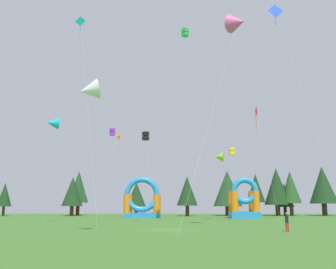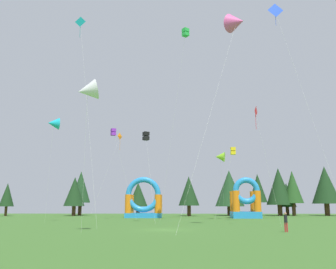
{
  "view_description": "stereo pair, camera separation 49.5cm",
  "coord_description": "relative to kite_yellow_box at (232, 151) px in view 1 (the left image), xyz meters",
  "views": [
    {
      "loc": [
        0.71,
        -36.02,
        2.38
      ],
      "look_at": [
        0.0,
        8.77,
        10.77
      ],
      "focal_mm": 39.8,
      "sensor_mm": 36.0,
      "label": 1
    },
    {
      "loc": [
        1.21,
        -36.01,
        2.38
      ],
      "look_at": [
        0.0,
        8.77,
        10.77
      ],
      "focal_mm": 39.8,
      "sensor_mm": 36.0,
      "label": 2
    }
  ],
  "objects": [
    {
      "name": "kite_black_box",
      "position": [
        -12.91,
        -9.91,
        0.64
      ],
      "size": [
        1.93,
        2.84,
        11.8
      ],
      "color": "black",
      "rests_on": "ground_plane"
    },
    {
      "name": "tree_row_5",
      "position": [
        2.19,
        21.74,
        -4.92
      ],
      "size": [
        6.11,
        6.11,
        9.51
      ],
      "color": "#4C331E",
      "rests_on": "ground_plane"
    },
    {
      "name": "tree_row_9",
      "position": [
        15.27,
        20.87,
        -4.72
      ],
      "size": [
        4.17,
        4.17,
        9.29
      ],
      "color": "#4C331E",
      "rests_on": "ground_plane"
    },
    {
      "name": "tree_row_6",
      "position": [
        7.97,
        20.59,
        -4.97
      ],
      "size": [
        3.69,
        3.69,
        8.65
      ],
      "color": "#4C331E",
      "rests_on": "ground_plane"
    },
    {
      "name": "tree_row_0",
      "position": [
        -43.71,
        17.9,
        -6.36
      ],
      "size": [
        2.91,
        2.91,
        6.64
      ],
      "color": "#4C331E",
      "rests_on": "ground_plane"
    },
    {
      "name": "ground_plane",
      "position": [
        -9.89,
        -22.27,
        -10.59
      ],
      "size": [
        120.0,
        120.0,
        0.0
      ],
      "primitive_type": "plane",
      "color": "#3D6B28"
    },
    {
      "name": "kite_green_box",
      "position": [
        -7.53,
        -8.95,
        15.7
      ],
      "size": [
        4.3,
        5.23,
        26.93
      ],
      "color": "green",
      "rests_on": "ground_plane"
    },
    {
      "name": "kite_red_diamond",
      "position": [
        -0.16,
        -18.2,
        1.65
      ],
      "size": [
        2.75,
        1.34,
        12.83
      ],
      "color": "red",
      "rests_on": "ground_plane"
    },
    {
      "name": "kite_white_delta",
      "position": [
        -16.28,
        -28.34,
        1.22
      ],
      "size": [
        2.3,
        3.04,
        12.83
      ],
      "color": "white",
      "rests_on": "ground_plane"
    },
    {
      "name": "tree_row_1",
      "position": [
        -30.31,
        19.69,
        -5.65
      ],
      "size": [
        4.31,
        4.31,
        7.99
      ],
      "color": "#4C331E",
      "rests_on": "ground_plane"
    },
    {
      "name": "kite_pink_delta",
      "position": [
        -2.48,
        -21.9,
        10.56
      ],
      "size": [
        7.88,
        7.94,
        22.31
      ],
      "color": "#EA599E",
      "rests_on": "ground_plane"
    },
    {
      "name": "kite_lime_delta",
      "position": [
        -2.14,
        -0.73,
        -1.01
      ],
      "size": [
        1.91,
        4.72,
        10.4
      ],
      "color": "#8CD826",
      "rests_on": "ground_plane"
    },
    {
      "name": "tree_row_2",
      "position": [
        -29.95,
        23.04,
        -4.57
      ],
      "size": [
        4.3,
        4.3,
        9.47
      ],
      "color": "#4C331E",
      "rests_on": "ground_plane"
    },
    {
      "name": "kite_teal_diamond",
      "position": [
        -20.51,
        -16.24,
        13.37
      ],
      "size": [
        4.34,
        4.62,
        24.78
      ],
      "color": "#0C7F7A",
      "rests_on": "ground_plane"
    },
    {
      "name": "tree_row_7",
      "position": [
        12.56,
        21.41,
        -4.56
      ],
      "size": [
        5.36,
        5.36,
        9.93
      ],
      "color": "#4C331E",
      "rests_on": "ground_plane"
    },
    {
      "name": "kite_purple_box",
      "position": [
        -18.57,
        -2.55,
        2.62
      ],
      "size": [
        4.06,
        2.39,
        13.76
      ],
      "color": "purple",
      "rests_on": "ground_plane"
    },
    {
      "name": "kite_cyan_delta",
      "position": [
        -25.25,
        -10.31,
        2.36
      ],
      "size": [
        2.13,
        3.05,
        13.75
      ],
      "color": "#19B7CC",
      "rests_on": "ground_plane"
    },
    {
      "name": "tree_row_4",
      "position": [
        -6.5,
        18.33,
        -5.62
      ],
      "size": [
        4.23,
        4.23,
        7.96
      ],
      "color": "#4C331E",
      "rests_on": "ground_plane"
    },
    {
      "name": "tree_row_10",
      "position": [
        22.37,
        21.61,
        -4.26
      ],
      "size": [
        5.77,
        5.77,
        10.3
      ],
      "color": "#4C331E",
      "rests_on": "ground_plane"
    },
    {
      "name": "person_far_side",
      "position": [
        0.66,
        -24.9,
        -9.6
      ],
      "size": [
        0.38,
        0.38,
        1.67
      ],
      "rotation": [
        0.0,
        0.0,
        2.74
      ],
      "color": "#B21E26",
      "rests_on": "ground_plane"
    },
    {
      "name": "tree_row_3",
      "position": [
        -16.81,
        17.88,
        -6.32
      ],
      "size": [
        3.94,
        3.94,
        6.72
      ],
      "color": "#4C331E",
      "rests_on": "ground_plane"
    },
    {
      "name": "kite_orange_diamond",
      "position": [
        -18.89,
        6.2,
        3.39
      ],
      "size": [
        5.05,
        1.71,
        14.61
      ],
      "color": "orange",
      "rests_on": "ground_plane"
    },
    {
      "name": "kite_yellow_box",
      "position": [
        0.0,
        0.0,
        0.0
      ],
      "size": [
        3.53,
        0.76,
        11.18
      ],
      "color": "yellow",
      "rests_on": "ground_plane"
    },
    {
      "name": "tree_row_8",
      "position": [
        14.39,
        22.45,
        -6.34
      ],
      "size": [
        3.85,
        3.85,
        6.79
      ],
      "color": "#4C331E",
      "rests_on": "ground_plane"
    },
    {
      "name": "inflatable_yellow_castle",
      "position": [
        -14.82,
        8.61,
        -8.0
      ],
      "size": [
        6.4,
        4.25,
        7.11
      ],
      "color": "#268CD8",
      "rests_on": "ground_plane"
    },
    {
      "name": "kite_blue_diamond",
      "position": [
        3.42,
        -15.61,
        14.98
      ],
      "size": [
        5.56,
        4.74,
        26.41
      ],
      "color": "blue",
      "rests_on": "ground_plane"
    },
    {
      "name": "inflatable_blue_arch",
      "position": [
        2.93,
        7.11,
        -8.01
      ],
      "size": [
        4.82,
        4.37,
        6.9
      ],
      "color": "#268CD8",
      "rests_on": "ground_plane"
    }
  ]
}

